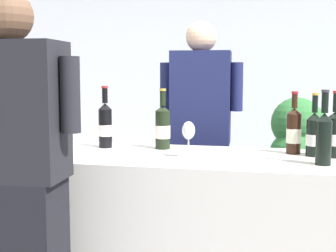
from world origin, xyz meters
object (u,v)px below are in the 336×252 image
Objects in this scene: ice_bucket at (51,126)px; person_server at (200,152)px; wine_bottle_2 at (32,130)px; wine_bottle_7 at (334,134)px; wine_bottle_3 at (16,127)px; wine_glass at (189,132)px; person_guest at (13,198)px; wine_bottle_8 at (314,134)px; wine_bottle_6 at (105,125)px; potted_shrub at (306,154)px; wine_bottle_4 at (294,131)px; wine_bottle_1 at (163,127)px; wine_bottle_0 at (324,136)px.

ice_bucket is 0.14× the size of person_server.
wine_bottle_2 is 1.59m from wine_bottle_7.
wine_bottle_3 reaches higher than wine_glass.
person_guest reaches higher than person_server.
wine_bottle_8 is at bearing 31.07° from person_guest.
wine_bottle_6 is (0.35, 0.20, 0.01)m from wine_bottle_2.
wine_bottle_7 reaches higher than ice_bucket.
potted_shrub is at bearing 37.94° from wine_bottle_3.
wine_bottle_4 is (1.39, 0.22, 0.00)m from wine_bottle_2.
wine_bottle_1 is at bearing 127.69° from wine_glass.
wine_bottle_2 is 0.19× the size of person_server.
wine_bottle_4 is at bearing 113.02° from wine_bottle_0.
wine_bottle_1 is at bearing 179.59° from wine_bottle_4.
wine_bottle_0 is 1.09m from person_server.
wine_bottle_3 is at bearing -145.90° from person_server.
wine_bottle_1 is at bearing 175.75° from wine_bottle_8.
wine_bottle_7 reaches higher than wine_bottle_2.
wine_bottle_0 is at bearing -4.28° from wine_glass.
wine_bottle_8 is at bearing -40.15° from person_server.
person_server reaches higher than wine_bottle_6.
wine_bottle_3 is 0.97× the size of wine_bottle_7.
person_guest reaches higher than wine_bottle_4.
wine_bottle_6 is (0.49, 0.12, 0.01)m from wine_bottle_3.
person_guest is 2.37m from potted_shrub.
person_server is at bearing 142.90° from wine_bottle_7.
wine_glass is 0.11× the size of person_guest.
wine_bottle_6 is at bearing 13.23° from wine_bottle_3.
wine_bottle_2 is at bearing -137.83° from person_server.
wine_bottle_3 is at bearing -170.19° from wine_bottle_1.
wine_bottle_2 is at bearing 177.49° from wine_bottle_0.
person_server is at bearing 75.02° from wine_bottle_1.
wine_bottle_0 is at bearing -49.02° from person_server.
wine_bottle_7 is at bearing -2.97° from ice_bucket.
person_server is 1.45m from person_guest.
wine_bottle_4 is 1.01× the size of wine_bottle_8.
wine_bottle_6 is (-0.33, -0.03, 0.01)m from wine_bottle_1.
potted_shrub is (-0.06, 1.23, -0.31)m from wine_bottle_7.
wine_bottle_4 reaches higher than wine_glass.
wine_bottle_7 is 0.20× the size of person_guest.
wine_bottle_6 reaches higher than ice_bucket.
wine_bottle_3 reaches higher than wine_bottle_2.
wine_bottle_4 reaches higher than ice_bucket.
wine_bottle_4 is 0.57m from wine_glass.
potted_shrub is (1.67, 1.30, -0.31)m from wine_bottle_3.
wine_bottle_7 is 1.43× the size of ice_bucket.
wine_bottle_8 reaches higher than wine_bottle_2.
wine_bottle_6 is 0.57m from wine_glass.
wine_bottle_6 is at bearing -178.83° from wine_bottle_4.
wine_bottle_6 is 0.21× the size of person_server.
wine_bottle_0 reaches higher than wine_bottle_2.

